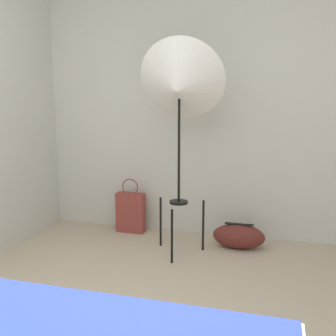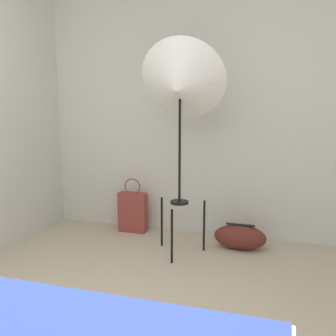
% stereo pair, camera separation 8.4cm
% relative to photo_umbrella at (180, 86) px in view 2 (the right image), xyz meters
% --- Properties ---
extents(wall_back, '(8.00, 0.05, 2.60)m').
position_rel_photo_umbrella_xyz_m(wall_back, '(-0.22, 0.58, -0.14)').
color(wall_back, beige).
rests_on(wall_back, ground_plane).
extents(photo_umbrella, '(0.74, 0.54, 1.84)m').
position_rel_photo_umbrella_xyz_m(photo_umbrella, '(0.00, 0.00, 0.00)').
color(photo_umbrella, black).
rests_on(photo_umbrella, ground_plane).
extents(tote_bag, '(0.29, 0.11, 0.55)m').
position_rel_photo_umbrella_xyz_m(tote_bag, '(-0.60, 0.40, -1.23)').
color(tote_bag, brown).
rests_on(tote_bag, ground_plane).
extents(duffel_bag, '(0.47, 0.22, 0.23)m').
position_rel_photo_umbrella_xyz_m(duffel_bag, '(0.50, 0.24, -1.33)').
color(duffel_bag, '#5B231E').
rests_on(duffel_bag, ground_plane).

